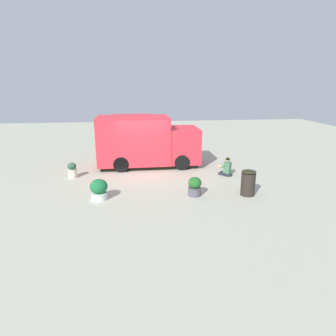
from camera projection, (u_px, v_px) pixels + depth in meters
ground_plane at (142, 172)px, 14.48m from camera, size 40.00×40.00×0.00m
food_truck at (146, 143)px, 15.26m from camera, size 2.84×5.13×2.56m
person_customer at (227, 169)px, 13.85m from camera, size 0.75×0.72×0.87m
planter_flowering_near at (99, 189)px, 10.96m from camera, size 0.65×0.65×0.78m
planter_flowering_far at (72, 170)px, 13.52m from camera, size 0.42×0.42×0.71m
planter_flowering_side at (195, 186)px, 11.34m from camera, size 0.52×0.52×0.74m
trash_bin at (248, 183)px, 11.36m from camera, size 0.55×0.55×1.00m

